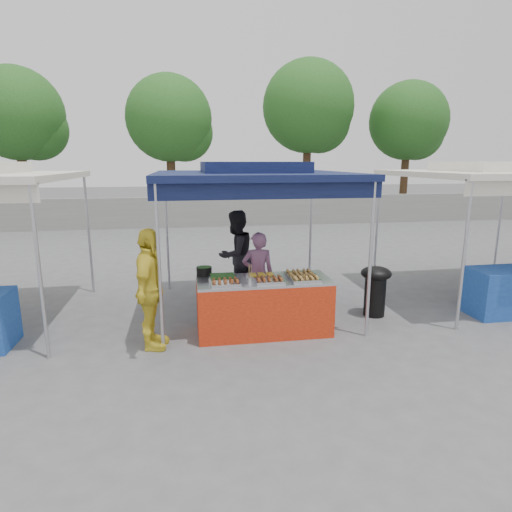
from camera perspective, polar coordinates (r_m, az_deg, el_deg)
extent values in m
plane|color=#58585A|center=(6.79, 0.85, -9.77)|extent=(80.00, 80.00, 0.00)
cube|color=gray|center=(17.33, -5.75, 5.91)|extent=(40.00, 0.25, 1.20)
cylinder|color=#B7B7BE|center=(5.87, -12.77, -1.87)|extent=(0.05, 0.05, 2.30)
cylinder|color=#B7B7BE|center=(6.43, 14.99, -0.74)|extent=(0.05, 0.05, 2.30)
cylinder|color=#B7B7BE|center=(8.81, -11.78, 2.93)|extent=(0.05, 0.05, 2.30)
cylinder|color=#B7B7BE|center=(9.19, 7.29, 3.48)|extent=(0.05, 0.05, 2.30)
cube|color=#0F173F|center=(7.28, -0.53, 10.73)|extent=(3.20, 3.20, 0.10)
cube|color=#0F173F|center=(7.27, -0.54, 11.75)|extent=(1.65, 1.65, 0.18)
cube|color=#0F173F|center=(5.81, 1.83, 8.79)|extent=(3.20, 0.04, 0.25)
cylinder|color=#B7B7BE|center=(6.15, -26.87, -2.29)|extent=(0.05, 0.05, 2.30)
cylinder|color=#B7B7BE|center=(8.99, -21.37, 2.52)|extent=(0.05, 0.05, 2.30)
cylinder|color=#B7B7BE|center=(7.18, 25.96, -0.24)|extent=(0.05, 0.05, 2.30)
cylinder|color=#B7B7BE|center=(9.72, 15.80, 3.61)|extent=(0.05, 0.05, 2.30)
cylinder|color=#B7B7BE|center=(11.33, 29.68, 3.64)|extent=(0.05, 0.05, 2.30)
cube|color=beige|center=(9.14, 29.02, 9.56)|extent=(3.20, 3.20, 0.10)
cube|color=beige|center=(9.13, 29.11, 10.37)|extent=(1.65, 1.65, 0.18)
cylinder|color=#3F2A18|center=(19.96, -28.56, 9.30)|extent=(0.36, 0.36, 3.95)
sphere|color=#265B1E|center=(20.03, -29.31, 16.22)|extent=(3.61, 3.61, 3.61)
sphere|color=#265B1E|center=(20.00, -27.27, 14.80)|extent=(2.48, 2.48, 2.48)
cylinder|color=#3F2A18|center=(18.86, -11.21, 10.35)|extent=(0.36, 0.36, 3.88)
sphere|color=#265B1E|center=(18.93, -11.53, 17.57)|extent=(3.54, 3.54, 3.54)
sphere|color=#265B1E|center=(19.08, -9.56, 15.93)|extent=(2.44, 2.44, 2.44)
cylinder|color=#3F2A18|center=(20.16, 6.76, 11.44)|extent=(0.36, 0.36, 4.45)
sphere|color=#265B1E|center=(20.30, 6.97, 19.17)|extent=(4.07, 4.07, 4.07)
sphere|color=#265B1E|center=(20.60, 8.44, 17.26)|extent=(2.80, 2.80, 2.80)
cylinder|color=#3F2A18|center=(22.26, 19.18, 10.34)|extent=(0.36, 0.36, 3.99)
sphere|color=#265B1E|center=(22.33, 19.65, 16.62)|extent=(3.65, 3.65, 3.65)
sphere|color=#265B1E|center=(22.76, 20.66, 15.02)|extent=(2.51, 2.51, 2.51)
cube|color=red|center=(6.56, 1.02, -6.82)|extent=(2.00, 0.80, 0.81)
cube|color=#B7B7BE|center=(6.43, 1.04, -3.25)|extent=(2.00, 0.80, 0.04)
cube|color=silver|center=(6.11, -4.08, -3.69)|extent=(0.42, 0.30, 0.05)
cube|color=brown|center=(6.10, -4.09, -3.36)|extent=(0.35, 0.25, 0.02)
cube|color=silver|center=(6.22, 1.79, -3.38)|extent=(0.42, 0.30, 0.05)
cube|color=brown|center=(6.21, 1.79, -3.05)|extent=(0.35, 0.25, 0.02)
cube|color=silver|center=(6.33, 6.57, -3.16)|extent=(0.42, 0.30, 0.05)
cube|color=#AB7B3A|center=(6.32, 6.58, -2.84)|extent=(0.35, 0.25, 0.02)
cube|color=silver|center=(6.40, -4.50, -2.94)|extent=(0.42, 0.30, 0.05)
cube|color=#24551D|center=(6.39, -4.51, -2.62)|extent=(0.35, 0.25, 0.02)
cube|color=silver|center=(6.47, 0.73, -2.74)|extent=(0.42, 0.30, 0.05)
cube|color=gold|center=(6.46, 0.73, -2.42)|extent=(0.35, 0.25, 0.02)
cube|color=silver|center=(6.61, 5.85, -2.47)|extent=(0.42, 0.30, 0.05)
cube|color=#AB7B3A|center=(6.60, 5.85, -2.16)|extent=(0.35, 0.25, 0.02)
cylinder|color=black|center=(6.63, -6.93, -2.05)|extent=(0.24, 0.24, 0.14)
cylinder|color=#B7B7BE|center=(6.16, -0.80, -3.32)|extent=(0.07, 0.07, 0.09)
cylinder|color=black|center=(7.56, 15.55, -5.14)|extent=(0.35, 0.35, 0.69)
ellipsoid|color=black|center=(7.45, 15.73, -2.19)|extent=(0.51, 0.51, 0.23)
cube|color=#13309E|center=(7.10, -3.69, -7.39)|extent=(0.54, 0.38, 0.32)
cube|color=#13309E|center=(7.28, 3.00, -6.95)|extent=(0.51, 0.35, 0.30)
cube|color=#13309E|center=(7.19, 3.03, -4.70)|extent=(0.49, 0.34, 0.29)
imported|color=#865579|center=(7.13, 0.26, -2.53)|extent=(0.55, 0.38, 1.45)
imported|color=black|center=(8.11, -2.70, 0.16)|extent=(1.04, 1.02, 1.69)
imported|color=gold|center=(6.07, -13.95, -4.38)|extent=(0.56, 1.05, 1.70)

